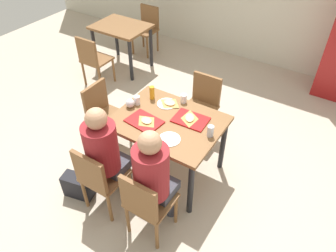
# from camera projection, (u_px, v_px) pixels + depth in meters

# --- Properties ---
(ground_plane) EXTENTS (10.00, 10.00, 0.02)m
(ground_plane) POSITION_uv_depth(u_px,v_px,m) (168.00, 170.00, 3.85)
(ground_plane) COLOR #B7A893
(main_table) EXTENTS (1.13, 0.88, 0.76)m
(main_table) POSITION_uv_depth(u_px,v_px,m) (168.00, 128.00, 3.41)
(main_table) COLOR brown
(main_table) RESTS_ON ground_plane
(chair_near_left) EXTENTS (0.40, 0.40, 0.85)m
(chair_near_left) POSITION_uv_depth(u_px,v_px,m) (99.00, 177.00, 3.10)
(chair_near_left) COLOR brown
(chair_near_left) RESTS_ON ground_plane
(chair_near_right) EXTENTS (0.40, 0.40, 0.85)m
(chair_near_right) POSITION_uv_depth(u_px,v_px,m) (146.00, 202.00, 2.87)
(chair_near_right) COLOR brown
(chair_near_right) RESTS_ON ground_plane
(chair_far_side) EXTENTS (0.40, 0.40, 0.85)m
(chair_far_side) POSITION_uv_depth(u_px,v_px,m) (202.00, 102.00, 4.05)
(chair_far_side) COLOR brown
(chair_far_side) RESTS_ON ground_plane
(chair_left_end) EXTENTS (0.40, 0.40, 0.85)m
(chair_left_end) POSITION_uv_depth(u_px,v_px,m) (103.00, 111.00, 3.91)
(chair_left_end) COLOR brown
(chair_left_end) RESTS_ON ground_plane
(person_in_red) EXTENTS (0.32, 0.42, 1.26)m
(person_in_red) POSITION_uv_depth(u_px,v_px,m) (105.00, 150.00, 3.04)
(person_in_red) COLOR #383842
(person_in_red) RESTS_ON ground_plane
(person_in_brown_jacket) EXTENTS (0.32, 0.42, 1.26)m
(person_in_brown_jacket) POSITION_uv_depth(u_px,v_px,m) (154.00, 174.00, 2.80)
(person_in_brown_jacket) COLOR #383842
(person_in_brown_jacket) RESTS_ON ground_plane
(tray_red_near) EXTENTS (0.39, 0.30, 0.02)m
(tray_red_near) POSITION_uv_depth(u_px,v_px,m) (144.00, 121.00, 3.32)
(tray_red_near) COLOR #B21414
(tray_red_near) RESTS_ON main_table
(tray_red_far) EXTENTS (0.37, 0.28, 0.02)m
(tray_red_far) POSITION_uv_depth(u_px,v_px,m) (191.00, 120.00, 3.34)
(tray_red_far) COLOR #B21414
(tray_red_far) RESTS_ON main_table
(paper_plate_center) EXTENTS (0.22, 0.22, 0.01)m
(paper_plate_center) POSITION_uv_depth(u_px,v_px,m) (167.00, 104.00, 3.57)
(paper_plate_center) COLOR white
(paper_plate_center) RESTS_ON main_table
(paper_plate_near_edge) EXTENTS (0.22, 0.22, 0.01)m
(paper_plate_near_edge) POSITION_uv_depth(u_px,v_px,m) (169.00, 139.00, 3.12)
(paper_plate_near_edge) COLOR white
(paper_plate_near_edge) RESTS_ON main_table
(pizza_slice_a) EXTENTS (0.22, 0.19, 0.02)m
(pizza_slice_a) POSITION_uv_depth(u_px,v_px,m) (146.00, 121.00, 3.30)
(pizza_slice_a) COLOR #C68C47
(pizza_slice_a) RESTS_ON tray_red_near
(pizza_slice_b) EXTENTS (0.22, 0.25, 0.02)m
(pizza_slice_b) POSITION_uv_depth(u_px,v_px,m) (190.00, 118.00, 3.34)
(pizza_slice_b) COLOR #C68C47
(pizza_slice_b) RESTS_ON tray_red_far
(pizza_slice_c) EXTENTS (0.20, 0.18, 0.02)m
(pizza_slice_c) POSITION_uv_depth(u_px,v_px,m) (170.00, 103.00, 3.56)
(pizza_slice_c) COLOR #C68C47
(pizza_slice_c) RESTS_ON paper_plate_center
(plastic_cup_a) EXTENTS (0.07, 0.07, 0.10)m
(plastic_cup_a) POSITION_uv_depth(u_px,v_px,m) (184.00, 98.00, 3.57)
(plastic_cup_a) COLOR white
(plastic_cup_a) RESTS_ON main_table
(plastic_cup_b) EXTENTS (0.07, 0.07, 0.10)m
(plastic_cup_b) POSITION_uv_depth(u_px,v_px,m) (150.00, 138.00, 3.06)
(plastic_cup_b) COLOR white
(plastic_cup_b) RESTS_ON main_table
(plastic_cup_c) EXTENTS (0.07, 0.07, 0.10)m
(plastic_cup_c) POSITION_uv_depth(u_px,v_px,m) (137.00, 100.00, 3.54)
(plastic_cup_c) COLOR white
(plastic_cup_c) RESTS_ON main_table
(soda_can) EXTENTS (0.07, 0.07, 0.12)m
(soda_can) POSITION_uv_depth(u_px,v_px,m) (210.00, 131.00, 3.12)
(soda_can) COLOR #B7BCC6
(soda_can) RESTS_ON main_table
(condiment_bottle) EXTENTS (0.06, 0.06, 0.16)m
(condiment_bottle) POSITION_uv_depth(u_px,v_px,m) (152.00, 93.00, 3.60)
(condiment_bottle) COLOR orange
(condiment_bottle) RESTS_ON main_table
(foil_bundle) EXTENTS (0.10, 0.10, 0.10)m
(foil_bundle) POSITION_uv_depth(u_px,v_px,m) (130.00, 103.00, 3.50)
(foil_bundle) COLOR silver
(foil_bundle) RESTS_ON main_table
(handbag) EXTENTS (0.35, 0.23, 0.28)m
(handbag) POSITION_uv_depth(u_px,v_px,m) (78.00, 186.00, 3.47)
(handbag) COLOR black
(handbag) RESTS_ON ground_plane
(background_table) EXTENTS (0.90, 0.70, 0.76)m
(background_table) POSITION_uv_depth(u_px,v_px,m) (122.00, 33.00, 5.33)
(background_table) COLOR brown
(background_table) RESTS_ON ground_plane
(background_chair_near) EXTENTS (0.40, 0.40, 0.85)m
(background_chair_near) POSITION_uv_depth(u_px,v_px,m) (93.00, 58.00, 4.94)
(background_chair_near) COLOR brown
(background_chair_near) RESTS_ON ground_plane
(background_chair_far) EXTENTS (0.40, 0.40, 0.85)m
(background_chair_far) POSITION_uv_depth(u_px,v_px,m) (147.00, 26.00, 5.89)
(background_chair_far) COLOR brown
(background_chair_far) RESTS_ON ground_plane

